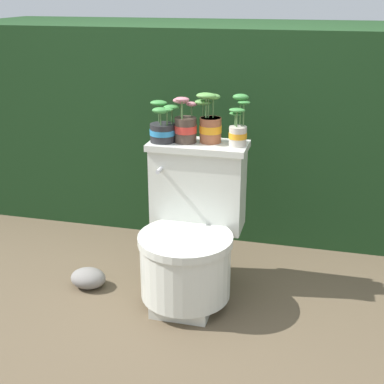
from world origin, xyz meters
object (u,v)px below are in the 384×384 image
(potted_plant_middle, at_px, (210,123))
(garden_stone, at_px, (88,278))
(toilet, at_px, (191,234))
(potted_plant_midleft, at_px, (186,126))
(potted_plant_left, at_px, (163,128))
(potted_plant_midright, at_px, (238,128))

(potted_plant_middle, xyz_separation_m, garden_stone, (-0.56, -0.24, -0.77))
(toilet, height_order, potted_plant_midleft, potted_plant_midleft)
(potted_plant_left, xyz_separation_m, garden_stone, (-0.35, -0.19, -0.75))
(potted_plant_left, bearing_deg, potted_plant_midright, 2.76)
(potted_plant_midleft, distance_m, potted_plant_middle, 0.11)
(toilet, relative_size, potted_plant_left, 3.83)
(toilet, bearing_deg, potted_plant_midright, 37.45)
(potted_plant_midright, bearing_deg, potted_plant_middle, 168.21)
(potted_plant_midleft, distance_m, potted_plant_midright, 0.25)
(potted_plant_midright, distance_m, garden_stone, 1.06)
(toilet, xyz_separation_m, potted_plant_left, (-0.17, 0.13, 0.47))
(potted_plant_left, relative_size, potted_plant_middle, 0.81)
(potted_plant_left, height_order, potted_plant_middle, potted_plant_middle)
(toilet, xyz_separation_m, garden_stone, (-0.51, -0.07, -0.27))
(potted_plant_midleft, height_order, potted_plant_middle, potted_plant_middle)
(potted_plant_left, distance_m, potted_plant_midright, 0.35)
(potted_plant_midleft, height_order, potted_plant_midright, potted_plant_midright)
(toilet, distance_m, garden_stone, 0.58)
(garden_stone, bearing_deg, toilet, 7.22)
(potted_plant_middle, bearing_deg, toilet, -105.71)
(potted_plant_middle, bearing_deg, potted_plant_midright, -11.79)
(potted_plant_midleft, relative_size, potted_plant_middle, 0.94)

